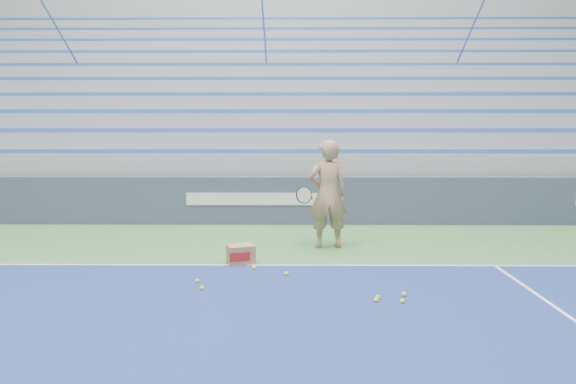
% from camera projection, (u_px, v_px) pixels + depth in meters
% --- Properties ---
extents(sponsor_barrier, '(30.00, 0.32, 1.10)m').
position_uv_depth(sponsor_barrier, '(257.00, 200.00, 13.00)').
color(sponsor_barrier, '#394158').
rests_on(sponsor_barrier, ground).
extents(bleachers, '(31.00, 9.15, 7.30)m').
position_uv_depth(bleachers, '(268.00, 123.00, 18.47)').
color(bleachers, '#97999F').
rests_on(bleachers, ground).
extents(tennis_player, '(1.00, 0.90, 2.00)m').
position_uv_depth(tennis_player, '(328.00, 194.00, 10.38)').
color(tennis_player, tan).
rests_on(tennis_player, ground).
extents(ball_box, '(0.51, 0.45, 0.32)m').
position_uv_depth(ball_box, '(241.00, 255.00, 9.18)').
color(ball_box, '#946F48').
rests_on(ball_box, ground).
extents(tennis_ball_0, '(0.07, 0.07, 0.07)m').
position_uv_depth(tennis_ball_0, '(286.00, 274.00, 8.46)').
color(tennis_ball_0, '#E3F031').
rests_on(tennis_ball_0, ground).
extents(tennis_ball_1, '(0.07, 0.07, 0.07)m').
position_uv_depth(tennis_ball_1, '(378.00, 297.00, 7.29)').
color(tennis_ball_1, '#E3F031').
rests_on(tennis_ball_1, ground).
extents(tennis_ball_2, '(0.07, 0.07, 0.07)m').
position_uv_depth(tennis_ball_2, '(404.00, 294.00, 7.42)').
color(tennis_ball_2, '#E3F031').
rests_on(tennis_ball_2, ground).
extents(tennis_ball_3, '(0.07, 0.07, 0.07)m').
position_uv_depth(tennis_ball_3, '(376.00, 300.00, 7.18)').
color(tennis_ball_3, '#E3F031').
rests_on(tennis_ball_3, ground).
extents(tennis_ball_4, '(0.07, 0.07, 0.07)m').
position_uv_depth(tennis_ball_4, '(402.00, 301.00, 7.13)').
color(tennis_ball_4, '#E3F031').
rests_on(tennis_ball_4, ground).
extents(tennis_ball_5, '(0.07, 0.07, 0.07)m').
position_uv_depth(tennis_ball_5, '(254.00, 268.00, 8.83)').
color(tennis_ball_5, '#E3F031').
rests_on(tennis_ball_5, ground).
extents(tennis_ball_6, '(0.07, 0.07, 0.07)m').
position_uv_depth(tennis_ball_6, '(197.00, 281.00, 8.06)').
color(tennis_ball_6, '#E3F031').
rests_on(tennis_ball_6, ground).
extents(tennis_ball_7, '(0.07, 0.07, 0.07)m').
position_uv_depth(tennis_ball_7, '(202.00, 288.00, 7.71)').
color(tennis_ball_7, '#E3F031').
rests_on(tennis_ball_7, ground).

